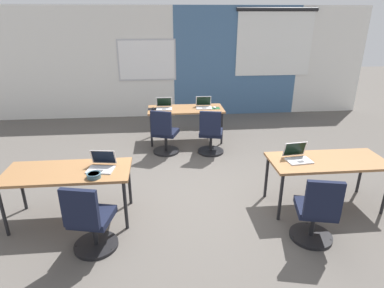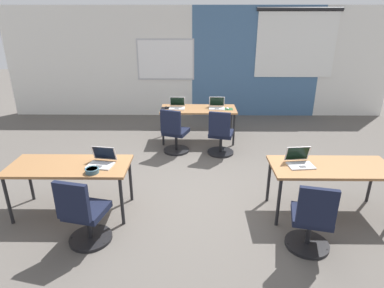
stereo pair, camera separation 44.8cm
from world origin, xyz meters
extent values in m
plane|color=#56514C|center=(0.00, 0.00, 0.00)|extent=(24.00, 24.00, 0.00)
cube|color=silver|center=(0.00, 4.20, 1.40)|extent=(10.00, 0.20, 2.80)
cube|color=#42668E|center=(1.50, 4.09, 1.40)|extent=(3.30, 0.01, 2.80)
cube|color=#B7B7BC|center=(-0.84, 4.09, 1.49)|extent=(1.48, 0.02, 1.04)
cube|color=white|center=(-0.84, 4.08, 1.49)|extent=(1.40, 0.02, 0.96)
cube|color=white|center=(2.47, 4.08, 1.85)|extent=(2.00, 0.02, 1.59)
cylinder|color=black|center=(2.47, 4.08, 2.70)|extent=(2.10, 0.10, 0.10)
cube|color=olive|center=(-1.75, -0.60, 0.70)|extent=(1.60, 0.70, 0.04)
cylinder|color=black|center=(-2.49, -0.90, 0.34)|extent=(0.04, 0.04, 0.68)
cylinder|color=black|center=(-1.01, -0.90, 0.34)|extent=(0.04, 0.04, 0.68)
cylinder|color=black|center=(-2.49, -0.30, 0.34)|extent=(0.04, 0.04, 0.68)
cylinder|color=black|center=(-1.01, -0.30, 0.34)|extent=(0.04, 0.04, 0.68)
cube|color=olive|center=(1.75, -0.60, 0.70)|extent=(1.60, 0.70, 0.04)
cylinder|color=black|center=(1.01, -0.90, 0.34)|extent=(0.04, 0.04, 0.68)
cylinder|color=black|center=(1.01, -0.30, 0.34)|extent=(0.04, 0.04, 0.68)
cylinder|color=black|center=(2.49, -0.30, 0.34)|extent=(0.04, 0.04, 0.68)
cube|color=olive|center=(0.00, 2.20, 0.70)|extent=(1.60, 0.70, 0.04)
cylinder|color=black|center=(-0.74, 1.90, 0.34)|extent=(0.04, 0.04, 0.68)
cylinder|color=black|center=(0.74, 1.90, 0.34)|extent=(0.04, 0.04, 0.68)
cylinder|color=black|center=(-0.74, 2.50, 0.34)|extent=(0.04, 0.04, 0.68)
cylinder|color=black|center=(0.74, 2.50, 0.34)|extent=(0.04, 0.04, 0.68)
cube|color=silver|center=(1.33, -0.61, 0.73)|extent=(0.35, 0.27, 0.02)
cube|color=#4C4C4F|center=(1.34, -0.66, 0.74)|extent=(0.10, 0.07, 0.00)
cube|color=silver|center=(1.32, -0.47, 0.84)|extent=(0.34, 0.10, 0.21)
cube|color=black|center=(1.32, -0.47, 0.85)|extent=(0.30, 0.09, 0.19)
cylinder|color=black|center=(1.28, -1.31, 0.02)|extent=(0.52, 0.52, 0.04)
cylinder|color=black|center=(1.28, -1.31, 0.21)|extent=(0.06, 0.06, 0.34)
cube|color=black|center=(1.28, -1.31, 0.42)|extent=(0.53, 0.53, 0.08)
cube|color=black|center=(1.23, -1.55, 0.69)|extent=(0.40, 0.15, 0.46)
sphere|color=black|center=(1.34, -1.08, 0.02)|extent=(0.04, 0.04, 0.04)
sphere|color=black|center=(1.48, -1.43, 0.02)|extent=(0.04, 0.04, 0.04)
sphere|color=black|center=(1.05, -1.33, 0.02)|extent=(0.04, 0.04, 0.04)
cube|color=silver|center=(0.39, 2.18, 0.73)|extent=(0.34, 0.25, 0.02)
cube|color=#4C4C4F|center=(0.39, 2.13, 0.74)|extent=(0.09, 0.06, 0.00)
cube|color=silver|center=(0.40, 2.33, 0.84)|extent=(0.33, 0.08, 0.21)
cube|color=black|center=(0.40, 2.32, 0.85)|extent=(0.30, 0.07, 0.19)
cube|color=#23512D|center=(0.61, 2.15, 0.72)|extent=(0.22, 0.19, 0.00)
ellipsoid|color=silver|center=(0.61, 2.15, 0.74)|extent=(0.06, 0.10, 0.03)
cylinder|color=black|center=(0.44, 1.47, 0.02)|extent=(0.52, 0.52, 0.04)
cylinder|color=black|center=(0.44, 1.47, 0.21)|extent=(0.06, 0.06, 0.34)
cube|color=black|center=(0.44, 1.47, 0.42)|extent=(0.53, 0.53, 0.08)
cube|color=black|center=(0.38, 1.23, 0.69)|extent=(0.40, 0.15, 0.46)
sphere|color=black|center=(0.49, 1.70, 0.02)|extent=(0.04, 0.04, 0.04)
sphere|color=black|center=(0.64, 1.35, 0.02)|extent=(0.04, 0.04, 0.04)
sphere|color=black|center=(0.21, 1.45, 0.02)|extent=(0.04, 0.04, 0.04)
cube|color=silver|center=(-1.32, -0.63, 0.73)|extent=(0.36, 0.28, 0.02)
cube|color=#4C4C4F|center=(-1.33, -0.68, 0.74)|extent=(0.10, 0.07, 0.00)
cube|color=silver|center=(-1.30, -0.48, 0.84)|extent=(0.34, 0.13, 0.21)
cube|color=black|center=(-1.30, -0.49, 0.84)|extent=(0.30, 0.11, 0.19)
cylinder|color=black|center=(-1.35, -1.23, 0.02)|extent=(0.52, 0.52, 0.04)
cylinder|color=black|center=(-1.35, -1.23, 0.21)|extent=(0.06, 0.06, 0.34)
cube|color=black|center=(-1.35, -1.23, 0.42)|extent=(0.53, 0.53, 0.08)
cube|color=black|center=(-1.41, -1.47, 0.69)|extent=(0.40, 0.15, 0.46)
sphere|color=black|center=(-1.30, -1.00, 0.02)|extent=(0.04, 0.04, 0.04)
sphere|color=black|center=(-1.15, -1.35, 0.02)|extent=(0.04, 0.04, 0.04)
sphere|color=black|center=(-1.58, -1.25, 0.02)|extent=(0.04, 0.04, 0.04)
cube|color=silver|center=(-0.46, 2.18, 0.73)|extent=(0.34, 0.24, 0.02)
cube|color=#4C4C4F|center=(-0.46, 2.12, 0.74)|extent=(0.09, 0.06, 0.00)
cube|color=silver|center=(-0.45, 2.33, 0.84)|extent=(0.33, 0.09, 0.21)
cube|color=black|center=(-0.45, 2.32, 0.84)|extent=(0.30, 0.08, 0.18)
cube|color=black|center=(-0.69, 2.21, 0.72)|extent=(0.22, 0.19, 0.00)
ellipsoid|color=black|center=(-0.69, 2.21, 0.74)|extent=(0.07, 0.11, 0.03)
cylinder|color=black|center=(-0.45, 1.57, 0.02)|extent=(0.52, 0.52, 0.04)
cylinder|color=black|center=(-0.45, 1.57, 0.21)|extent=(0.06, 0.06, 0.34)
cube|color=black|center=(-0.45, 1.57, 0.42)|extent=(0.56, 0.56, 0.08)
cube|color=black|center=(-0.53, 1.33, 0.69)|extent=(0.40, 0.19, 0.46)
sphere|color=black|center=(-0.37, 1.79, 0.02)|extent=(0.04, 0.04, 0.04)
sphere|color=black|center=(-0.26, 1.43, 0.02)|extent=(0.04, 0.04, 0.04)
sphere|color=black|center=(-0.68, 1.58, 0.02)|extent=(0.04, 0.04, 0.04)
cylinder|color=#3D6070|center=(-1.37, -0.83, 0.75)|extent=(0.17, 0.17, 0.05)
torus|color=#3D6070|center=(-1.37, -0.83, 0.78)|extent=(0.18, 0.18, 0.02)
cylinder|color=gold|center=(-1.37, -0.83, 0.77)|extent=(0.14, 0.14, 0.01)
camera|label=1|loc=(-0.51, -4.47, 2.59)|focal=30.36mm
camera|label=2|loc=(-0.06, -4.49, 2.59)|focal=30.36mm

